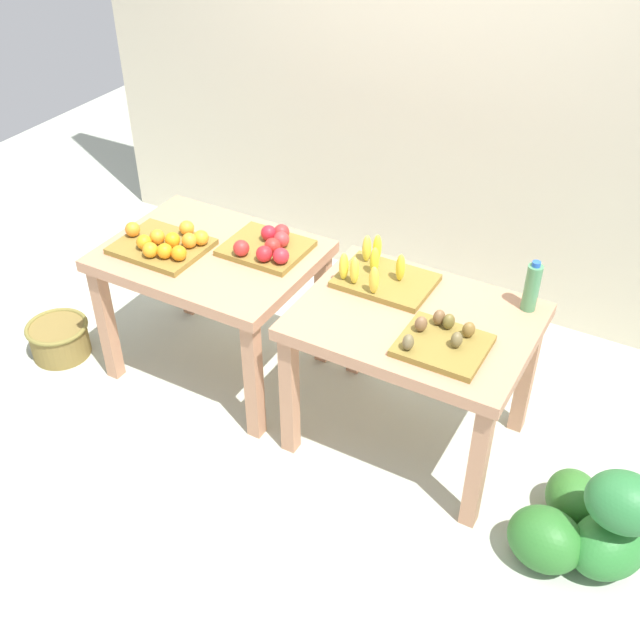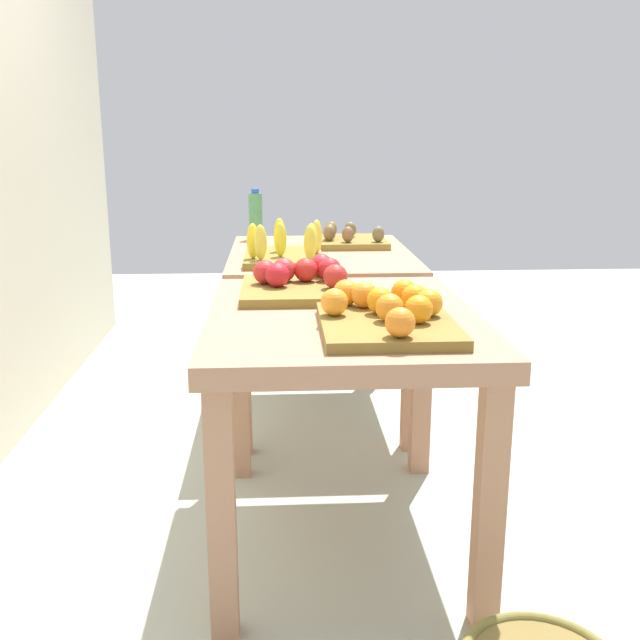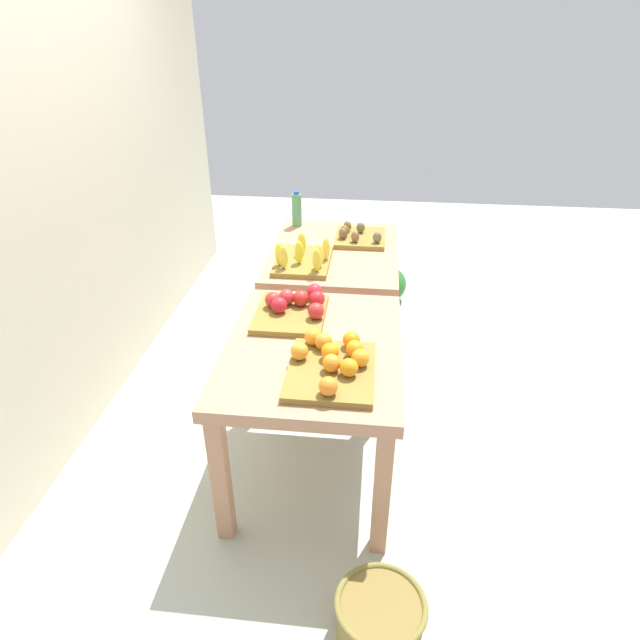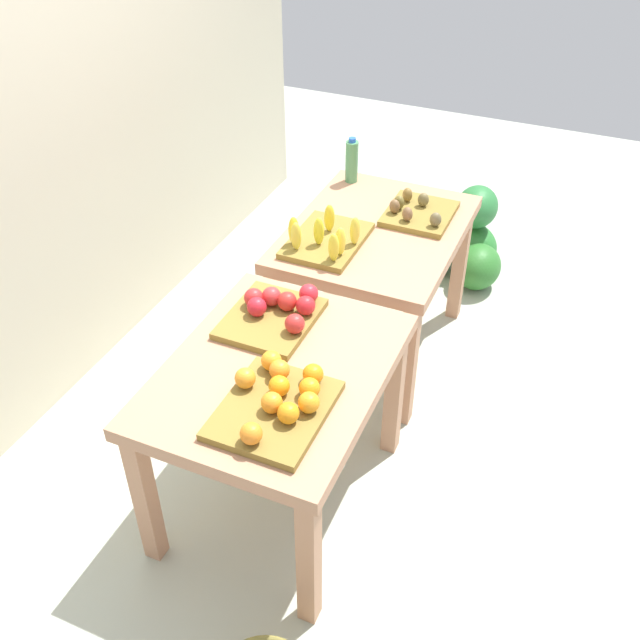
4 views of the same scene
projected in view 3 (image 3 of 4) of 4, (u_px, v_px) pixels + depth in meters
ground_plane at (325, 399)px, 3.31m from camera, size 8.00×8.00×0.00m
back_wall at (56, 141)px, 2.69m from camera, size 4.40×0.12×3.00m
display_table_left at (313, 365)px, 2.51m from camera, size 1.04×0.80×0.75m
display_table_right at (334, 266)px, 3.47m from camera, size 1.04×0.80×0.75m
orange_bin at (332, 363)px, 2.26m from camera, size 0.45×0.37×0.11m
apple_bin at (294, 308)px, 2.68m from camera, size 0.41×0.36×0.11m
banana_crate at (303, 259)px, 3.19m from camera, size 0.44×0.33×0.17m
kiwi_bin at (359, 236)px, 3.55m from camera, size 0.36×0.32×0.10m
water_bottle at (297, 210)px, 3.75m from camera, size 0.07×0.07×0.25m
watermelon_pile at (377, 270)px, 4.48m from camera, size 0.63×0.63×0.53m
wicker_basket at (380, 618)px, 2.01m from camera, size 0.34×0.34×0.20m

